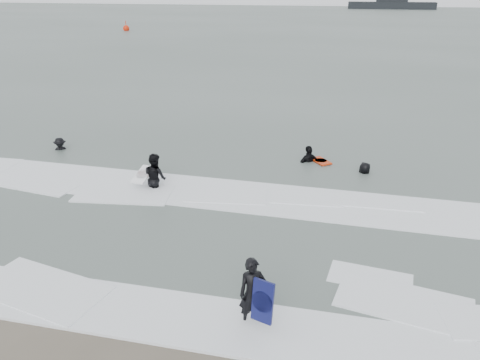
% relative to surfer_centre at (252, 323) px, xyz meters
% --- Properties ---
extents(ground, '(320.00, 320.00, 0.00)m').
position_rel_surfer_centre_xyz_m(ground, '(-1.59, 0.33, 0.00)').
color(ground, brown).
rests_on(ground, ground).
extents(sea, '(320.00, 320.00, 0.00)m').
position_rel_surfer_centre_xyz_m(sea, '(-1.59, 80.33, 0.06)').
color(sea, '#47544C').
rests_on(sea, ground).
extents(surfer_centre, '(0.71, 0.62, 1.65)m').
position_rel_surfer_centre_xyz_m(surfer_centre, '(0.00, 0.00, 0.00)').
color(surfer_centre, black).
rests_on(surfer_centre, ground).
extents(surfer_wading, '(1.14, 1.07, 1.87)m').
position_rel_surfer_centre_xyz_m(surfer_wading, '(-5.04, 6.43, 0.00)').
color(surfer_wading, black).
rests_on(surfer_wading, ground).
extents(surfer_breaker, '(1.09, 0.97, 1.47)m').
position_rel_surfer_centre_xyz_m(surfer_breaker, '(-10.83, 9.21, 0.00)').
color(surfer_breaker, black).
rests_on(surfer_breaker, ground).
extents(surfer_right_near, '(1.13, 1.05, 1.87)m').
position_rel_surfer_centre_xyz_m(surfer_right_near, '(0.14, 10.44, 0.00)').
color(surfer_right_near, black).
rests_on(surfer_right_near, ground).
extents(surfer_right_far, '(0.89, 0.94, 1.62)m').
position_rel_surfer_centre_xyz_m(surfer_right_far, '(2.42, 9.64, 0.00)').
color(surfer_right_far, black).
rests_on(surfer_right_far, ground).
extents(surf_foam, '(30.03, 9.06, 0.09)m').
position_rel_surfer_centre_xyz_m(surf_foam, '(-1.59, 4.03, 0.04)').
color(surf_foam, white).
rests_on(surf_foam, ground).
extents(bodyboards, '(6.88, 11.40, 1.25)m').
position_rel_surfer_centre_xyz_m(bodyboards, '(-1.53, 5.54, 0.50)').
color(bodyboards, '#0F1247').
rests_on(bodyboards, ground).
extents(buoy, '(1.00, 1.00, 1.65)m').
position_rel_surfer_centre_xyz_m(buoy, '(-34.21, 62.70, 0.42)').
color(buoy, red).
rests_on(buoy, ground).
extents(vessel_horizon, '(24.72, 4.41, 3.36)m').
position_rel_surfer_centre_xyz_m(vessel_horizon, '(10.00, 144.51, 1.26)').
color(vessel_horizon, black).
rests_on(vessel_horizon, ground).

